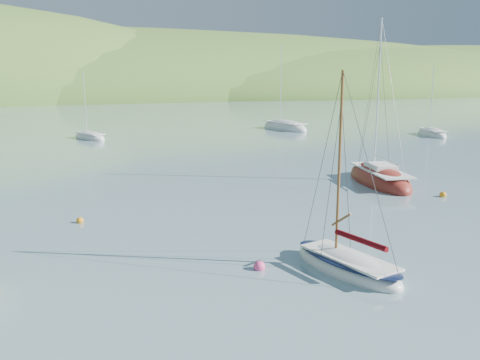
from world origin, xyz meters
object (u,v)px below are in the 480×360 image
object	(u,v)px
sloop_red	(379,180)
distant_sloop_d	(432,134)
distant_sloop_b	(285,128)
distant_sloop_a	(90,138)
daysailer_white	(347,266)

from	to	relation	value
sloop_red	distant_sloop_d	world-z (taller)	sloop_red
distant_sloop_b	sloop_red	bearing A→B (deg)	-116.73
distant_sloop_a	distant_sloop_d	bearing A→B (deg)	-39.00
sloop_red	distant_sloop_b	world-z (taller)	sloop_red
daysailer_white	distant_sloop_d	xyz separation A→B (m)	(34.70, 37.50, -0.04)
distant_sloop_b	daysailer_white	bearing A→B (deg)	-125.09
daysailer_white	sloop_red	distance (m)	18.71
sloop_red	distant_sloop_b	bearing A→B (deg)	87.44
sloop_red	distant_sloop_a	size ratio (longest dim) A/B	1.49
sloop_red	distant_sloop_a	distance (m)	38.79
sloop_red	distant_sloop_b	xyz separation A→B (m)	(8.28, 35.60, -0.03)
sloop_red	distant_sloop_a	bearing A→B (deg)	129.07
distant_sloop_b	distant_sloop_d	distance (m)	19.69
daysailer_white	distant_sloop_a	bearing A→B (deg)	84.65
sloop_red	distant_sloop_d	xyz separation A→B (m)	(23.20, 22.75, -0.07)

